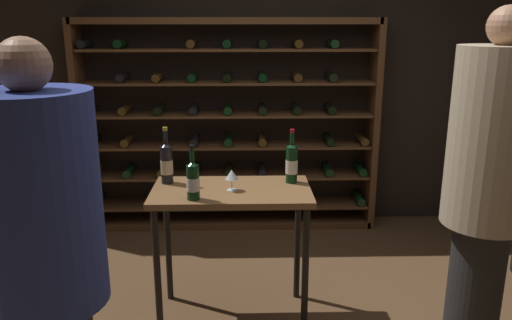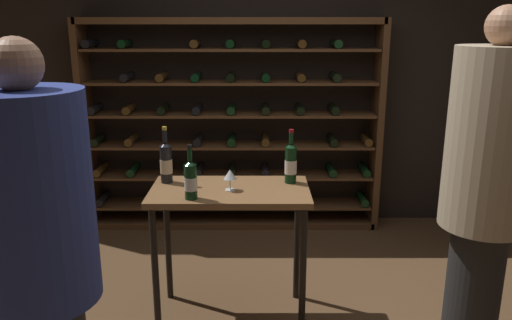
{
  "view_description": "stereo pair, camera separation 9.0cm",
  "coord_description": "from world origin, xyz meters",
  "px_view_note": "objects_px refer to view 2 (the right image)",
  "views": [
    {
      "loc": [
        -0.24,
        -2.94,
        1.96
      ],
      "look_at": [
        -0.16,
        0.25,
        1.09
      ],
      "focal_mm": 35.36,
      "sensor_mm": 36.0,
      "label": 1
    },
    {
      "loc": [
        -0.15,
        -2.94,
        1.96
      ],
      "look_at": [
        -0.16,
        0.25,
        1.09
      ],
      "focal_mm": 35.36,
      "sensor_mm": 36.0,
      "label": 2
    }
  ],
  "objects_px": {
    "wine_bottle_black_capsule": "(192,180)",
    "wine_glass_stemmed_center": "(231,175)",
    "tasting_table": "(231,207)",
    "wine_bottle_red_label": "(167,162)",
    "wine_bottle_amber_reserve": "(292,163)",
    "wine_rack": "(231,127)",
    "person_host_in_suit": "(39,248)",
    "wine_crate": "(34,247)",
    "person_guest_khaki": "(488,183)"
  },
  "relations": [
    {
      "from": "wine_bottle_black_capsule",
      "to": "wine_glass_stemmed_center",
      "type": "xyz_separation_m",
      "value": [
        0.23,
        0.16,
        -0.02
      ]
    },
    {
      "from": "wine_glass_stemmed_center",
      "to": "tasting_table",
      "type": "bearing_deg",
      "value": 97.85
    },
    {
      "from": "wine_bottle_black_capsule",
      "to": "wine_glass_stemmed_center",
      "type": "distance_m",
      "value": 0.28
    },
    {
      "from": "wine_bottle_red_label",
      "to": "wine_bottle_black_capsule",
      "type": "xyz_separation_m",
      "value": [
        0.2,
        -0.33,
        -0.02
      ]
    },
    {
      "from": "wine_bottle_red_label",
      "to": "wine_bottle_amber_reserve",
      "type": "bearing_deg",
      "value": -0.48
    },
    {
      "from": "wine_bottle_red_label",
      "to": "wine_bottle_amber_reserve",
      "type": "relative_size",
      "value": 1.05
    },
    {
      "from": "tasting_table",
      "to": "wine_bottle_black_capsule",
      "type": "height_order",
      "value": "wine_bottle_black_capsule"
    },
    {
      "from": "tasting_table",
      "to": "wine_bottle_amber_reserve",
      "type": "xyz_separation_m",
      "value": [
        0.4,
        0.13,
        0.26
      ]
    },
    {
      "from": "wine_glass_stemmed_center",
      "to": "wine_bottle_red_label",
      "type": "bearing_deg",
      "value": 159.18
    },
    {
      "from": "wine_rack",
      "to": "person_host_in_suit",
      "type": "xyz_separation_m",
      "value": [
        -0.66,
        -2.79,
        0.06
      ]
    },
    {
      "from": "wine_crate",
      "to": "wine_bottle_black_capsule",
      "type": "height_order",
      "value": "wine_bottle_black_capsule"
    },
    {
      "from": "wine_rack",
      "to": "wine_bottle_red_label",
      "type": "relative_size",
      "value": 7.44
    },
    {
      "from": "person_guest_khaki",
      "to": "wine_crate",
      "type": "relative_size",
      "value": 4.26
    },
    {
      "from": "person_host_in_suit",
      "to": "wine_bottle_black_capsule",
      "type": "bearing_deg",
      "value": 56.64
    },
    {
      "from": "person_host_in_suit",
      "to": "wine_bottle_amber_reserve",
      "type": "distance_m",
      "value": 1.72
    },
    {
      "from": "wine_bottle_red_label",
      "to": "wine_crate",
      "type": "bearing_deg",
      "value": 153.23
    },
    {
      "from": "person_guest_khaki",
      "to": "wine_glass_stemmed_center",
      "type": "height_order",
      "value": "person_guest_khaki"
    },
    {
      "from": "tasting_table",
      "to": "wine_bottle_amber_reserve",
      "type": "relative_size",
      "value": 2.82
    },
    {
      "from": "wine_crate",
      "to": "wine_glass_stemmed_center",
      "type": "distance_m",
      "value": 2.08
    },
    {
      "from": "wine_rack",
      "to": "wine_bottle_amber_reserve",
      "type": "bearing_deg",
      "value": -72.31
    },
    {
      "from": "person_host_in_suit",
      "to": "wine_bottle_red_label",
      "type": "height_order",
      "value": "person_host_in_suit"
    },
    {
      "from": "tasting_table",
      "to": "person_guest_khaki",
      "type": "relative_size",
      "value": 0.5
    },
    {
      "from": "wine_bottle_red_label",
      "to": "wine_glass_stemmed_center",
      "type": "distance_m",
      "value": 0.47
    },
    {
      "from": "wine_bottle_amber_reserve",
      "to": "wine_glass_stemmed_center",
      "type": "relative_size",
      "value": 2.66
    },
    {
      "from": "wine_rack",
      "to": "wine_crate",
      "type": "height_order",
      "value": "wine_rack"
    },
    {
      "from": "wine_bottle_black_capsule",
      "to": "person_host_in_suit",
      "type": "bearing_deg",
      "value": -117.88
    },
    {
      "from": "tasting_table",
      "to": "wine_bottle_red_label",
      "type": "distance_m",
      "value": 0.52
    },
    {
      "from": "person_host_in_suit",
      "to": "wine_bottle_red_label",
      "type": "relative_size",
      "value": 5.03
    },
    {
      "from": "person_guest_khaki",
      "to": "wine_crate",
      "type": "bearing_deg",
      "value": -82.1
    },
    {
      "from": "wine_crate",
      "to": "wine_glass_stemmed_center",
      "type": "bearing_deg",
      "value": -25.3
    },
    {
      "from": "wine_rack",
      "to": "wine_bottle_amber_reserve",
      "type": "xyz_separation_m",
      "value": [
        0.48,
        -1.5,
        0.06
      ]
    },
    {
      "from": "wine_rack",
      "to": "tasting_table",
      "type": "bearing_deg",
      "value": -87.28
    },
    {
      "from": "wine_rack",
      "to": "wine_crate",
      "type": "relative_size",
      "value": 5.9
    },
    {
      "from": "wine_rack",
      "to": "tasting_table",
      "type": "xyz_separation_m",
      "value": [
        0.08,
        -1.62,
        -0.2
      ]
    },
    {
      "from": "wine_bottle_amber_reserve",
      "to": "person_guest_khaki",
      "type": "bearing_deg",
      "value": -33.28
    },
    {
      "from": "person_guest_khaki",
      "to": "person_host_in_suit",
      "type": "height_order",
      "value": "person_guest_khaki"
    },
    {
      "from": "tasting_table",
      "to": "person_guest_khaki",
      "type": "distance_m",
      "value": 1.54
    },
    {
      "from": "person_host_in_suit",
      "to": "wine_crate",
      "type": "relative_size",
      "value": 3.99
    },
    {
      "from": "wine_bottle_amber_reserve",
      "to": "wine_glass_stemmed_center",
      "type": "xyz_separation_m",
      "value": [
        -0.4,
        -0.16,
        -0.04
      ]
    },
    {
      "from": "person_guest_khaki",
      "to": "wine_bottle_red_label",
      "type": "xyz_separation_m",
      "value": [
        -1.83,
        0.66,
        -0.07
      ]
    },
    {
      "from": "wine_crate",
      "to": "wine_bottle_black_capsule",
      "type": "distance_m",
      "value": 1.98
    },
    {
      "from": "wine_bottle_red_label",
      "to": "wine_glass_stemmed_center",
      "type": "height_order",
      "value": "wine_bottle_red_label"
    },
    {
      "from": "wine_rack",
      "to": "person_host_in_suit",
      "type": "relative_size",
      "value": 1.48
    },
    {
      "from": "wine_bottle_red_label",
      "to": "person_guest_khaki",
      "type": "bearing_deg",
      "value": -19.95
    },
    {
      "from": "wine_rack",
      "to": "wine_bottle_red_label",
      "type": "bearing_deg",
      "value": -103.33
    },
    {
      "from": "wine_bottle_red_label",
      "to": "wine_bottle_black_capsule",
      "type": "relative_size",
      "value": 1.12
    },
    {
      "from": "person_guest_khaki",
      "to": "wine_bottle_black_capsule",
      "type": "xyz_separation_m",
      "value": [
        -1.63,
        0.34,
        -0.09
      ]
    },
    {
      "from": "person_guest_khaki",
      "to": "wine_bottle_black_capsule",
      "type": "relative_size",
      "value": 6.04
    },
    {
      "from": "person_host_in_suit",
      "to": "wine_bottle_black_capsule",
      "type": "relative_size",
      "value": 5.65
    },
    {
      "from": "tasting_table",
      "to": "wine_bottle_amber_reserve",
      "type": "height_order",
      "value": "wine_bottle_amber_reserve"
    }
  ]
}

